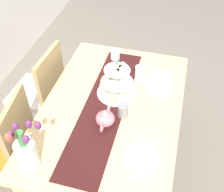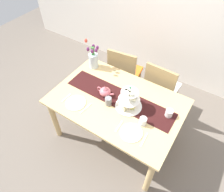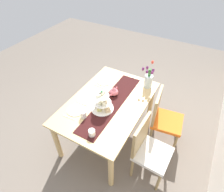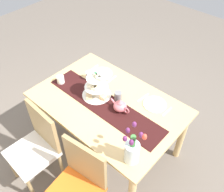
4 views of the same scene
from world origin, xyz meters
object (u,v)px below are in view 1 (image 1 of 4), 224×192
Objects in this scene: dinner_plate_left at (141,158)px; mug_grey at (123,110)px; teapot at (105,118)px; knife_right at (160,72)px; cream_jug at (115,55)px; fork_right at (155,95)px; chair_right at (42,89)px; chair_left at (8,140)px; tiered_cake_stand at (116,84)px; tulip_vase at (26,151)px; fork_left at (136,178)px; dinner_plate_right at (158,83)px; dining_table at (111,117)px; knife_left at (145,139)px; mug_white_text at (140,72)px.

mug_grey reaches higher than dinner_plate_left.
knife_right is (0.66, -0.29, -0.06)m from teapot.
fork_right is at bearing -132.24° from cream_jug.
chair_right is at bearing 58.92° from teapot.
chair_left is 1.32m from knife_right.
knife_right is 1.79× the size of mug_grey.
tiered_cake_stand is 0.46m from knife_right.
chair_right is 2.26× the size of tulip_vase.
tiered_cake_stand is 1.28× the size of teapot.
fork_left is (-1.10, -0.41, -0.04)m from cream_jug.
dinner_plate_left is 1.53× the size of fork_left.
cream_jug is 1.17m from fork_left.
chair_right is 0.80m from tiered_cake_stand.
dinner_plate_right is at bearing 0.00° from fork_left.
mug_grey is (0.46, 0.19, 0.05)m from fork_left.
dining_table is at bearing -66.04° from chair_left.
dining_table is 0.47m from dinner_plate_right.
teapot is 1.04× the size of dinner_plate_left.
cream_jug reaches higher than fork_left.
knife_left is 0.43m from fork_right.
mug_grey is (0.53, -0.45, -0.08)m from tulip_vase.
fork_left is 1.58× the size of mug_grey.
chair_left reaches higher than dinner_plate_right.
fork_right is 0.29m from knife_right.
chair_right is 0.93m from mug_grey.
tulip_vase is 1.27m from knife_right.
knife_left is 1.00× the size of knife_right.
knife_right is at bearing -77.45° from chair_right.
fork_left is at bearing -156.29° from tiered_cake_stand.
knife_left is at bearing -142.18° from tiered_cake_stand.
fork_right reaches higher than dining_table.
dining_table is at bearing 125.76° from fork_right.
chair_left is 3.96× the size of dinner_plate_right.
dinner_plate_left is at bearing -148.83° from mug_grey.
chair_left is at bearing 102.32° from teapot.
tiered_cake_stand is at bearing -56.68° from chair_left.
knife_left is at bearing -131.99° from mug_grey.
dinner_plate_left reaches higher than fork_left.
dinner_plate_right is (0.35, -0.29, 0.11)m from dining_table.
tulip_vase is at bearing 149.14° from dining_table.
dining_table is 0.38m from knife_left.
tiered_cake_stand is 0.74m from fork_left.
fork_left is (-0.79, -1.01, 0.23)m from chair_right.
tiered_cake_stand is 0.49m from knife_left.
fork_left is 0.93m from mug_white_text.
tulip_vase reaches higher than fork_right.
dinner_plate_left is (-0.52, -0.29, -0.09)m from tiered_cake_stand.
chair_right is 1.31m from fork_left.
dining_table is at bearing 51.91° from knife_left.
mug_grey is 0.45m from mug_white_text.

